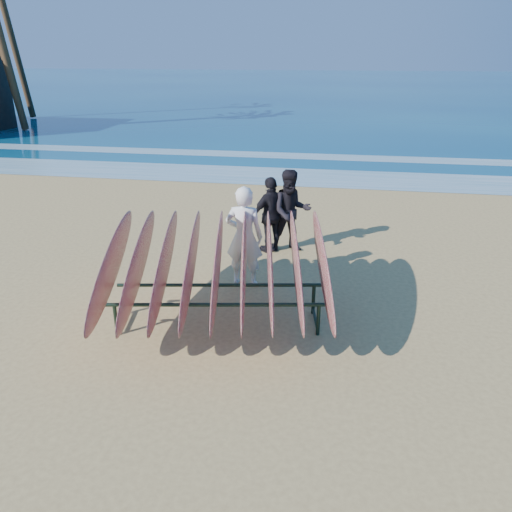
# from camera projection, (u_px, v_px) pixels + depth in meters

# --- Properties ---
(ground) EXTENTS (120.00, 120.00, 0.00)m
(ground) POSITION_uv_depth(u_px,v_px,m) (247.00, 336.00, 7.35)
(ground) COLOR tan
(ground) RESTS_ON ground
(ocean) EXTENTS (160.00, 160.00, 0.00)m
(ocean) POSITION_uv_depth(u_px,v_px,m) (334.00, 86.00, 57.43)
(ocean) COLOR navy
(ocean) RESTS_ON ground
(foam_near) EXTENTS (160.00, 160.00, 0.00)m
(foam_near) POSITION_uv_depth(u_px,v_px,m) (302.00, 177.00, 16.45)
(foam_near) COLOR white
(foam_near) RESTS_ON ground
(foam_far) EXTENTS (160.00, 160.00, 0.00)m
(foam_far) POSITION_uv_depth(u_px,v_px,m) (310.00, 156.00, 19.64)
(foam_far) COLOR white
(foam_far) RESTS_ON ground
(surfboard_rack) EXTENTS (3.63, 3.48, 1.63)m
(surfboard_rack) POSITION_uv_depth(u_px,v_px,m) (217.00, 266.00, 7.31)
(surfboard_rack) COLOR black
(surfboard_rack) RESTS_ON ground
(person_white) EXTENTS (0.67, 0.45, 1.80)m
(person_white) POSITION_uv_depth(u_px,v_px,m) (244.00, 237.00, 8.64)
(person_white) COLOR white
(person_white) RESTS_ON ground
(person_dark_a) EXTENTS (0.99, 0.88, 1.71)m
(person_dark_a) POSITION_uv_depth(u_px,v_px,m) (291.00, 211.00, 10.14)
(person_dark_a) COLOR black
(person_dark_a) RESTS_ON ground
(person_dark_b) EXTENTS (0.93, 0.91, 1.57)m
(person_dark_b) POSITION_uv_depth(u_px,v_px,m) (271.00, 215.00, 10.16)
(person_dark_b) COLOR black
(person_dark_b) RESTS_ON ground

